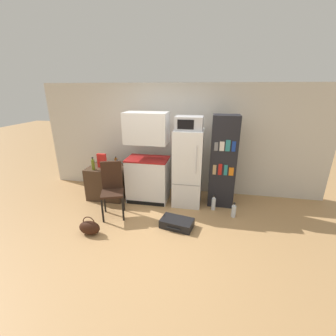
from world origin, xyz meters
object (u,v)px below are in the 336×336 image
(bookshelf, at_px, (223,162))
(kitchen_hutch, at_px, (147,162))
(bottle_milk_white, at_px, (118,166))
(bowl, at_px, (105,169))
(handbag, at_px, (90,228))
(water_bottle_front, at_px, (234,211))
(water_bottle_middle, at_px, (214,204))
(refrigerator, at_px, (188,168))
(microwave, at_px, (189,123))
(side_table, at_px, (108,182))
(chair, at_px, (112,185))
(cereal_box, at_px, (102,161))
(bottle_clear_short, at_px, (117,164))
(suitcase_large_flat, at_px, (177,223))
(bottle_olive_oil, at_px, (93,164))
(bottle_amber_beer, at_px, (116,161))

(bookshelf, bearing_deg, kitchen_hutch, -176.55)
(bottle_milk_white, bearing_deg, bowl, -154.97)
(handbag, distance_m, water_bottle_front, 2.62)
(bowl, bearing_deg, water_bottle_middle, 0.71)
(refrigerator, height_order, microwave, microwave)
(microwave, bearing_deg, water_bottle_front, -23.04)
(side_table, distance_m, bottle_milk_white, 0.53)
(handbag, height_order, water_bottle_front, handbag)
(chair, bearing_deg, cereal_box, 107.64)
(handbag, bearing_deg, bottle_clear_short, 91.66)
(refrigerator, xyz_separation_m, suitcase_large_flat, (-0.07, -0.93, -0.71))
(bottle_milk_white, distance_m, cereal_box, 0.40)
(side_table, distance_m, bottle_clear_short, 0.49)
(cereal_box, bearing_deg, bookshelf, 3.38)
(refrigerator, relative_size, water_bottle_front, 5.33)
(kitchen_hutch, xyz_separation_m, bottle_olive_oil, (-1.11, -0.24, -0.05))
(side_table, height_order, bottle_amber_beer, bottle_amber_beer)
(bottle_olive_oil, xyz_separation_m, bowl, (0.25, 0.01, -0.09))
(bowl, bearing_deg, cereal_box, 128.70)
(water_bottle_front, height_order, water_bottle_middle, water_bottle_middle)
(bottle_olive_oil, bearing_deg, cereal_box, 59.38)
(kitchen_hutch, xyz_separation_m, chair, (-0.50, -0.71, -0.25))
(bottle_olive_oil, relative_size, suitcase_large_flat, 0.45)
(bottle_milk_white, distance_m, handbag, 1.45)
(bottle_clear_short, bearing_deg, bottle_milk_white, -60.73)
(refrigerator, bearing_deg, microwave, -108.41)
(bottle_clear_short, bearing_deg, microwave, -0.12)
(kitchen_hutch, relative_size, handbag, 5.24)
(side_table, height_order, water_bottle_middle, side_table)
(bottle_amber_beer, xyz_separation_m, water_bottle_middle, (2.20, -0.39, -0.64))
(side_table, xyz_separation_m, handbag, (0.29, -1.37, -0.23))
(bottle_amber_beer, bearing_deg, water_bottle_front, -13.06)
(refrigerator, height_order, cereal_box, refrigerator)
(kitchen_hutch, relative_size, bottle_amber_beer, 10.97)
(refrigerator, bearing_deg, water_bottle_middle, -19.26)
(bottle_olive_oil, height_order, water_bottle_front, bottle_olive_oil)
(side_table, distance_m, cereal_box, 0.51)
(bookshelf, height_order, bottle_olive_oil, bookshelf)
(chair, height_order, handbag, chair)
(refrigerator, relative_size, bottle_milk_white, 9.84)
(water_bottle_middle, bearing_deg, microwave, 160.89)
(bottle_amber_beer, distance_m, suitcase_large_flat, 2.05)
(water_bottle_front, bearing_deg, refrigerator, 156.88)
(microwave, bearing_deg, handbag, -136.56)
(chair, xyz_separation_m, water_bottle_middle, (1.91, 0.51, -0.48))
(cereal_box, distance_m, water_bottle_middle, 2.52)
(refrigerator, distance_m, bottle_milk_white, 1.47)
(side_table, bearing_deg, handbag, -78.10)
(side_table, xyz_separation_m, bookshelf, (2.46, 0.13, 0.58))
(bookshelf, bearing_deg, bottle_clear_short, -177.57)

